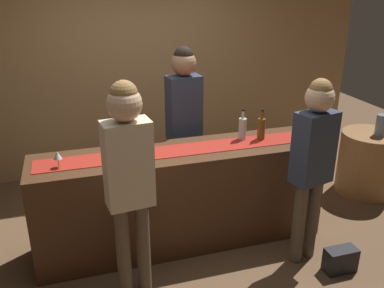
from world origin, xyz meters
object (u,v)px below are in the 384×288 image
(wine_bottle_green, at_px, (143,140))
(vase_on_side_table, at_px, (382,125))
(wine_bottle_amber, at_px, (261,128))
(customer_browsing, at_px, (129,170))
(handbag, at_px, (340,260))
(customer_sipping, at_px, (313,154))
(bartender, at_px, (184,112))
(wine_glass_mid_counter, at_px, (58,156))
(wine_glass_near_customer, at_px, (116,151))
(round_side_table, at_px, (368,163))
(wine_bottle_clear, at_px, (242,128))

(wine_bottle_green, relative_size, vase_on_side_table, 1.26)
(wine_bottle_green, xyz_separation_m, wine_bottle_amber, (1.13, -0.02, 0.00))
(wine_bottle_amber, xyz_separation_m, customer_browsing, (-1.36, -0.63, 0.04))
(handbag, bearing_deg, customer_sipping, 129.80)
(customer_sipping, xyz_separation_m, handbag, (0.22, -0.26, -0.92))
(bartender, bearing_deg, wine_glass_mid_counter, 20.24)
(customer_browsing, bearing_deg, wine_glass_near_customer, 86.42)
(customer_browsing, bearing_deg, round_side_table, 11.02)
(customer_sipping, bearing_deg, wine_glass_mid_counter, 151.39)
(wine_bottle_green, bearing_deg, wine_glass_mid_counter, -170.18)
(wine_glass_near_customer, xyz_separation_m, customer_sipping, (1.56, -0.49, -0.03))
(wine_bottle_clear, relative_size, customer_browsing, 0.17)
(wine_bottle_clear, distance_m, round_side_table, 1.89)
(customer_sipping, relative_size, round_side_table, 2.26)
(bartender, bearing_deg, handbag, 117.93)
(bartender, distance_m, customer_browsing, 1.40)
(wine_glass_near_customer, height_order, customer_sipping, customer_sipping)
(round_side_table, distance_m, vase_on_side_table, 0.50)
(round_side_table, relative_size, handbag, 2.64)
(wine_bottle_green, bearing_deg, customer_browsing, -109.25)
(wine_bottle_green, xyz_separation_m, vase_on_side_table, (2.75, 0.20, -0.20))
(wine_bottle_green, distance_m, wine_bottle_amber, 1.13)
(bartender, xyz_separation_m, customer_browsing, (-0.75, -1.18, -0.02))
(customer_browsing, height_order, handbag, customer_browsing)
(wine_bottle_green, distance_m, wine_bottle_clear, 0.96)
(wine_bottle_clear, distance_m, wine_glass_mid_counter, 1.70)
(bartender, xyz_separation_m, customer_sipping, (0.78, -1.17, -0.09))
(wine_glass_mid_counter, distance_m, vase_on_side_table, 3.49)
(customer_browsing, bearing_deg, vase_on_side_table, 9.64)
(bartender, bearing_deg, wine_bottle_amber, 131.23)
(wine_bottle_clear, distance_m, handbag, 1.46)
(bartender, relative_size, customer_sipping, 1.07)
(wine_glass_mid_counter, bearing_deg, wine_glass_near_customer, -3.85)
(customer_sipping, xyz_separation_m, customer_browsing, (-1.54, -0.01, 0.07))
(wine_bottle_amber, relative_size, wine_glass_mid_counter, 2.10)
(wine_bottle_green, xyz_separation_m, bartender, (0.52, 0.52, 0.05))
(vase_on_side_table, bearing_deg, wine_glass_mid_counter, -174.58)
(customer_browsing, relative_size, vase_on_side_table, 7.34)
(vase_on_side_table, xyz_separation_m, handbag, (-1.22, -1.12, -0.75))
(wine_glass_near_customer, bearing_deg, customer_sipping, -17.51)
(wine_bottle_green, xyz_separation_m, customer_sipping, (1.31, -0.65, -0.03))
(wine_bottle_green, bearing_deg, handbag, -30.88)
(wine_glass_mid_counter, bearing_deg, wine_bottle_clear, 5.40)
(wine_bottle_green, xyz_separation_m, handbag, (1.52, -0.91, -0.95))
(round_side_table, bearing_deg, wine_bottle_amber, -169.41)
(customer_sipping, bearing_deg, customer_browsing, 166.20)
(vase_on_side_table, bearing_deg, wine_glass_near_customer, -173.15)
(wine_bottle_amber, height_order, customer_browsing, customer_browsing)
(wine_bottle_green, height_order, vase_on_side_table, wine_bottle_green)
(customer_sipping, bearing_deg, vase_on_side_table, 16.52)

